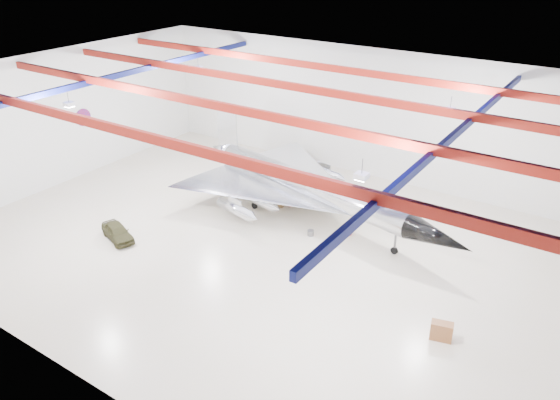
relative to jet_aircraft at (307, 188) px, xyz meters
The scene contains 17 objects.
floor 6.00m from the jet_aircraft, 94.47° to the right, with size 40.00×40.00×0.00m, color beige.
wall_back 10.00m from the jet_aircraft, 92.64° to the left, with size 40.00×40.00×0.00m, color silver.
wall_left 21.43m from the jet_aircraft, 164.77° to the right, with size 30.00×30.00×0.00m, color silver.
ceiling 10.41m from the jet_aircraft, 94.47° to the right, with size 40.00×40.00×0.00m, color #0A0F38.
ceiling_structure 9.85m from the jet_aircraft, 94.47° to the right, with size 39.50×29.50×1.08m.
wall_roundel 20.87m from the jet_aircraft, behind, with size 1.50×1.50×0.10m, color #B21414.
jet_aircraft is the anchor object (origin of this frame).
jeep 13.93m from the jet_aircraft, 130.43° to the right, with size 1.35×3.34×1.14m, color #39371C.
desk 15.66m from the jet_aircraft, 31.94° to the right, with size 1.14×0.57×1.04m, color brown.
crate_ply 3.62m from the jet_aircraft, behind, with size 0.53×0.42×0.37m, color olive.
toolbox_red 2.80m from the jet_aircraft, 164.44° to the left, with size 0.43×0.35×0.30m, color maroon.
engine_drum 3.82m from the jet_aircraft, 53.88° to the right, with size 0.46×0.46×0.41m, color #59595B.
parts_bin 3.10m from the jet_aircraft, 93.11° to the left, with size 0.58×0.47×0.41m, color olive.
crate_small 9.59m from the jet_aircraft, behind, with size 0.43×0.34×0.30m, color #59595B.
tool_chest 4.67m from the jet_aircraft, 13.63° to the right, with size 0.43×0.43×0.39m, color maroon.
oil_barrel 3.13m from the jet_aircraft, behind, with size 0.57×0.45×0.40m, color olive.
spares_box 5.75m from the jet_aircraft, 54.96° to the left, with size 0.35×0.35×0.31m, color #59595B.
Camera 1 is at (19.14, -26.12, 19.23)m, focal length 35.00 mm.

